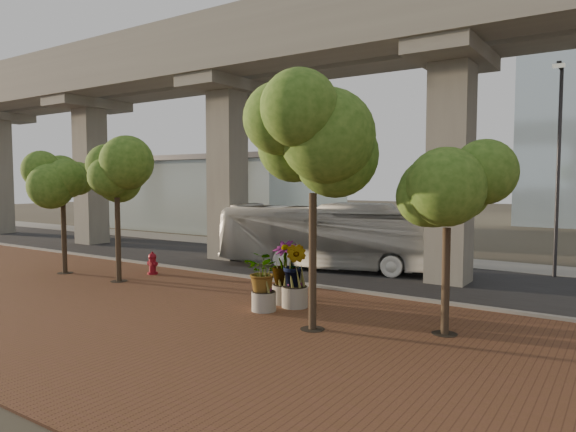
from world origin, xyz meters
The scene contains 18 objects.
ground centered at (0.00, 0.00, 0.00)m, with size 160.00×160.00×0.00m, color #3D372C.
brick_plaza centered at (0.00, -8.00, 0.03)m, with size 70.00×13.00×0.06m, color brown.
asphalt_road centered at (0.00, 2.00, 0.02)m, with size 90.00×8.00×0.04m, color black.
curb_strip centered at (0.00, -2.00, 0.08)m, with size 70.00×0.25×0.16m, color gray.
far_sidewalk centered at (0.00, 7.50, 0.03)m, with size 90.00×3.00×0.06m, color gray.
transit_viaduct centered at (0.00, 2.00, 7.29)m, with size 72.00×5.60×12.40m.
station_pavilion centered at (-20.00, 16.00, 3.22)m, with size 23.00×13.00×6.30m.
transit_bus centered at (0.48, 2.22, 1.57)m, with size 2.65×11.30×3.15m, color silver.
fire_hydrant centered at (-5.59, -3.70, 0.55)m, with size 0.51×0.46×1.01m.
planter_front centered at (2.44, -6.13, 1.24)m, with size 1.77×1.77×1.95m.
planter_right centered at (2.43, -4.93, 1.37)m, with size 2.02×2.02×2.15m.
planter_left centered at (3.00, -5.15, 1.36)m, with size 1.95×1.95×2.14m.
street_tree_far_west centered at (-9.13, -5.73, 4.50)m, with size 3.22×3.22×5.94m.
street_tree_near_west centered at (-5.50, -5.60, 4.52)m, with size 3.30×3.30×5.99m.
street_tree_near_east centered at (4.82, -7.03, 5.16)m, with size 4.25×4.25×7.05m.
street_tree_far_east centered at (8.08, -5.39, 4.10)m, with size 3.80×3.80×5.79m.
streetlamp_west centered at (-10.57, 6.71, 5.10)m, with size 0.43×1.27×8.74m.
streetlamp_east centered at (9.54, 5.69, 5.33)m, with size 0.45×1.32×9.14m.
Camera 1 is at (12.20, -19.30, 4.29)m, focal length 32.00 mm.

